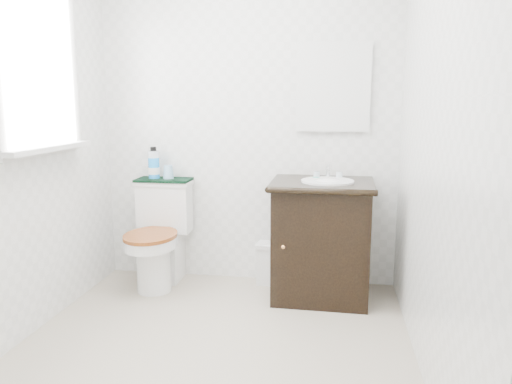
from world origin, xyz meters
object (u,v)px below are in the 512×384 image
(trash_bin, at_px, (271,263))
(cup, at_px, (168,172))
(toilet, at_px, (160,240))
(vanity, at_px, (322,237))
(mouthwash_bottle, at_px, (154,164))

(trash_bin, xyz_separation_m, cup, (-0.78, 0.00, 0.67))
(toilet, distance_m, cup, 0.51)
(toilet, distance_m, trash_bin, 0.85)
(toilet, xyz_separation_m, cup, (0.03, 0.13, 0.49))
(vanity, distance_m, trash_bin, 0.51)
(mouthwash_bottle, distance_m, cup, 0.13)
(trash_bin, relative_size, cup, 3.12)
(toilet, bearing_deg, trash_bin, 9.08)
(mouthwash_bottle, bearing_deg, cup, 1.72)
(toilet, xyz_separation_m, trash_bin, (0.82, 0.13, -0.18))
(toilet, relative_size, trash_bin, 2.46)
(mouthwash_bottle, bearing_deg, trash_bin, 0.07)
(toilet, xyz_separation_m, mouthwash_bottle, (-0.08, 0.13, 0.55))
(mouthwash_bottle, bearing_deg, vanity, -8.75)
(vanity, height_order, mouthwash_bottle, mouthwash_bottle)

